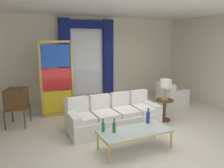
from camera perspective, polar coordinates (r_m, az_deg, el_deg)
The scene contains 16 objects.
ground_plane at distance 5.57m, azimuth 4.68°, elevation -12.30°, with size 16.00×16.00×0.00m, color silver.
wall_rear at distance 7.93m, azimuth -6.10°, elevation 6.07°, with size 8.00×0.12×3.00m, color beige.
wall_right at distance 8.01m, azimuth 26.15°, elevation 5.01°, with size 0.12×7.00×3.00m, color beige.
ceiling_slab at distance 5.86m, azimuth 1.12°, elevation 19.12°, with size 8.00×7.60×0.04m, color white.
curtained_window at distance 7.73m, azimuth -6.30°, elevation 7.71°, with size 2.00×0.17×2.70m.
couch_white_long at distance 5.75m, azimuth 0.17°, elevation -8.19°, with size 2.35×0.95×0.86m.
coffee_table at distance 4.67m, azimuth 5.90°, elevation -12.09°, with size 1.49×0.65×0.41m.
bottle_blue_decanter at distance 4.53m, azimuth -2.29°, elevation -10.83°, with size 0.06×0.06×0.28m.
bottle_crystal_tall at distance 5.03m, azimuth 9.22°, elevation -8.34°, with size 0.08×0.08×0.35m.
bottle_amber_squat at distance 4.49m, azimuth 0.54°, elevation -10.94°, with size 0.06×0.06×0.30m.
vintage_tv at distance 6.24m, azimuth -23.31°, elevation -3.52°, with size 0.67×0.72×1.35m.
armchair_white at distance 7.91m, azimuth 14.85°, elevation -3.20°, with size 0.82×0.82×0.80m.
stained_glass_divider at distance 6.61m, azimuth -13.93°, elevation 0.82°, with size 0.95×0.05×2.20m.
peacock_figurine at distance 6.46m, azimuth -8.87°, elevation -6.90°, with size 0.44×0.60×0.50m.
round_side_table at distance 6.38m, azimuth 13.31°, elevation -6.02°, with size 0.48×0.48×0.59m.
table_lamp_brass at distance 6.22m, azimuth 13.59°, elevation -0.10°, with size 0.32×0.32×0.57m.
Camera 1 is at (-2.53, -4.42, 2.24)m, focal length 35.63 mm.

